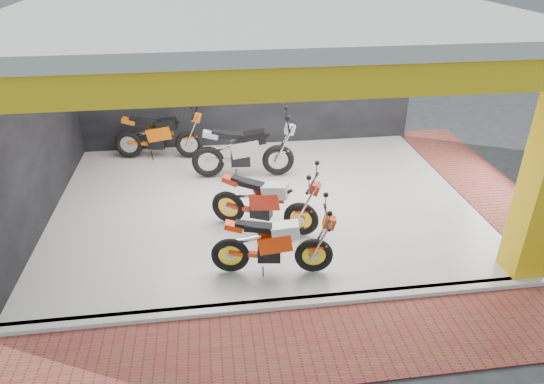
{
  "coord_description": "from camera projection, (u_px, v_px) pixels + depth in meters",
  "views": [
    {
      "loc": [
        -0.95,
        -6.35,
        4.76
      ],
      "look_at": [
        0.03,
        0.85,
        0.9
      ],
      "focal_mm": 32.0,
      "sensor_mm": 36.0,
      "label": 1
    }
  ],
  "objects": [
    {
      "name": "moto_row_b",
      "position": [
        278.0,
        145.0,
        10.28
      ],
      "size": [
        2.38,
        1.03,
        1.42
      ],
      "primitive_type": null,
      "rotation": [
        0.0,
        0.0,
        -0.07
      ],
      "color": "#9EA0A5",
      "rests_on": "showroom_floor"
    },
    {
      "name": "showroom_floor",
      "position": [
        263.0,
        203.0,
        9.63
      ],
      "size": [
        8.0,
        6.0,
        0.1
      ],
      "primitive_type": "cube",
      "color": "white",
      "rests_on": "ground"
    },
    {
      "name": "back_wall",
      "position": [
        247.0,
        78.0,
        11.54
      ],
      "size": [
        8.2,
        0.2,
        3.5
      ],
      "primitive_type": "cube",
      "color": "black",
      "rests_on": "ground"
    },
    {
      "name": "showroom_ceiling",
      "position": [
        261.0,
        15.0,
        7.96
      ],
      "size": [
        8.4,
        6.4,
        0.2
      ],
      "primitive_type": "cube",
      "color": "beige",
      "rests_on": "corner_column"
    },
    {
      "name": "moto_row_a",
      "position": [
        302.0,
        204.0,
        8.2
      ],
      "size": [
        2.22,
        1.59,
        1.28
      ],
      "primitive_type": null,
      "rotation": [
        0.0,
        0.0,
        -0.44
      ],
      "color": "red",
      "rests_on": "showroom_floor"
    },
    {
      "name": "header_beam_right",
      "position": [
        485.0,
        28.0,
        8.58
      ],
      "size": [
        0.3,
        6.4,
        0.4
      ],
      "primitive_type": "cube",
      "color": "gold",
      "rests_on": "corner_column"
    },
    {
      "name": "moto_row_d",
      "position": [
        188.0,
        132.0,
        11.14
      ],
      "size": [
        2.25,
        1.07,
        1.32
      ],
      "primitive_type": null,
      "rotation": [
        0.0,
        0.0,
        -0.13
      ],
      "color": "#DC5D09",
      "rests_on": "showroom_floor"
    },
    {
      "name": "left_wall",
      "position": [
        26.0,
        133.0,
        8.34
      ],
      "size": [
        0.2,
        6.2,
        3.5
      ],
      "primitive_type": "cube",
      "color": "black",
      "rests_on": "ground"
    },
    {
      "name": "ground",
      "position": [
        277.0,
        265.0,
        7.91
      ],
      "size": [
        80.0,
        80.0,
        0.0
      ],
      "primitive_type": "plane",
      "color": "#2D2D30",
      "rests_on": "ground"
    },
    {
      "name": "moto_hero",
      "position": [
        315.0,
        240.0,
        7.29
      ],
      "size": [
        2.06,
        1.0,
        1.21
      ],
      "primitive_type": null,
      "rotation": [
        0.0,
        0.0,
        -0.14
      ],
      "color": "#FF3A0A",
      "rests_on": "showroom_floor"
    },
    {
      "name": "floor_kerb",
      "position": [
        288.0,
        304.0,
        6.99
      ],
      "size": [
        8.0,
        0.2,
        0.1
      ],
      "primitive_type": "cube",
      "color": "white",
      "rests_on": "ground"
    },
    {
      "name": "paver_front",
      "position": [
        297.0,
        346.0,
        6.32
      ],
      "size": [
        9.0,
        1.4,
        0.03
      ],
      "primitive_type": "cube",
      "color": "maroon",
      "rests_on": "ground"
    },
    {
      "name": "paver_right",
      "position": [
        488.0,
        189.0,
        10.22
      ],
      "size": [
        1.4,
        7.0,
        0.03
      ],
      "primitive_type": "cube",
      "color": "maroon",
      "rests_on": "ground"
    },
    {
      "name": "header_beam_front",
      "position": [
        292.0,
        81.0,
        5.48
      ],
      "size": [
        8.4,
        0.3,
        0.4
      ],
      "primitive_type": "cube",
      "color": "gold",
      "rests_on": "corner_column"
    }
  ]
}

